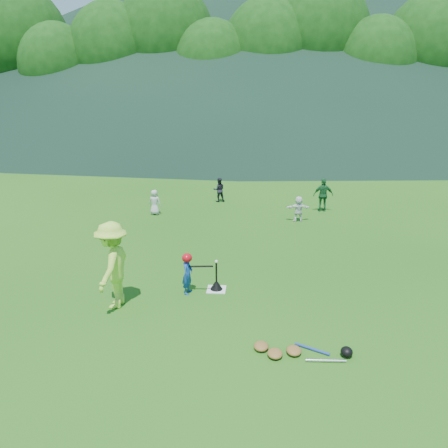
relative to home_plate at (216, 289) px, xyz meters
name	(u,v)px	position (x,y,z in m)	size (l,w,h in m)	color
ground	(216,290)	(0.00, 0.00, -0.01)	(120.00, 120.00, 0.00)	#215212
home_plate	(216,289)	(0.00, 0.00, 0.00)	(0.45, 0.45, 0.02)	silver
baseball	(216,262)	(0.00, 0.00, 0.73)	(0.08, 0.08, 0.08)	white
batter_child	(187,274)	(-0.66, -0.22, 0.48)	(0.36, 0.23, 0.98)	#16419D
adult_coach	(113,265)	(-2.19, -0.96, 0.97)	(1.26, 0.73, 1.96)	#B6E543
fielder_a	(155,202)	(-2.97, 6.46, 0.48)	(0.47, 0.31, 0.97)	#B8B8B8
fielder_b	(219,190)	(-0.67, 8.66, 0.50)	(0.50, 0.39, 1.03)	black
fielder_c	(323,195)	(3.57, 7.40, 0.65)	(0.77, 0.32, 1.32)	#1A592C
fielder_d	(298,209)	(2.48, 5.95, 0.46)	(0.88, 0.28, 0.94)	white
batting_tee	(216,285)	(0.00, 0.00, 0.12)	(0.30, 0.30, 0.68)	black
batter_gear	(188,259)	(-0.64, -0.22, 0.87)	(0.73, 0.26, 0.34)	#B20B15
equipment_pile	(294,351)	(1.66, -2.57, 0.06)	(1.80, 0.60, 0.19)	olive
outfield_fence	(246,138)	(0.00, 28.00, 0.69)	(70.07, 0.08, 1.33)	gray
tree_line	(251,49)	(0.20, 33.83, 8.20)	(70.04, 11.40, 14.82)	#382314
distant_hills	(215,33)	(-7.63, 81.81, 14.97)	(155.00, 140.00, 32.00)	black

